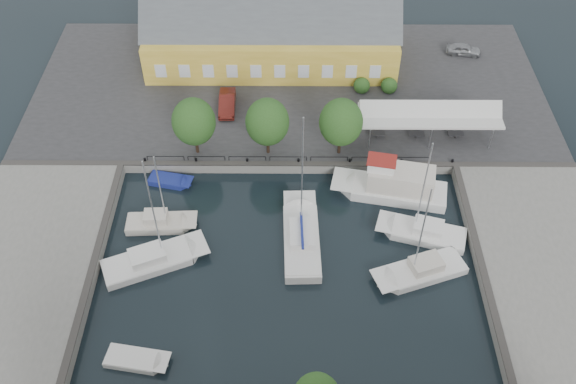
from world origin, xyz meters
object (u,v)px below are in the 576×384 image
object	(u,v)px
center_sailboat	(301,238)
launch_nw	(170,182)
east_boat_a	(423,233)
east_boat_b	(421,272)
west_boat_c	(153,261)
tent_canopy	(430,116)
warehouse	(266,33)
trawler	(394,187)
car_silver	(464,49)
west_boat_b	(160,224)
launch_sw	(137,361)
car_red	(227,103)

from	to	relation	value
center_sailboat	launch_nw	size ratio (longest dim) A/B	3.05
east_boat_a	east_boat_b	xyz separation A→B (m)	(-0.79, -4.28, -0.00)
east_boat_a	west_boat_c	world-z (taller)	west_boat_c
west_boat_c	tent_canopy	bearing A→B (deg)	31.53
center_sailboat	east_boat_b	world-z (taller)	center_sailboat
warehouse	trawler	world-z (taller)	warehouse
tent_canopy	launch_nw	distance (m)	26.35
warehouse	trawler	distance (m)	24.82
car_silver	east_boat_a	distance (m)	28.69
warehouse	tent_canopy	xyz separation A→B (m)	(16.60, -13.86, -0.74)
west_boat_b	launch_sw	size ratio (longest dim) A/B	1.77
car_red	west_boat_c	bearing A→B (deg)	-105.59
west_boat_c	warehouse	bearing A→B (deg)	73.15
warehouse	east_boat_b	size ratio (longest dim) A/B	2.57
trawler	west_boat_c	distance (m)	23.09
car_silver	launch_sw	world-z (taller)	car_silver
tent_canopy	launch_nw	size ratio (longest dim) A/B	3.10
car_silver	launch_nw	size ratio (longest dim) A/B	0.88
car_red	center_sailboat	distance (m)	19.26
trawler	car_red	bearing A→B (deg)	144.58
center_sailboat	car_red	bearing A→B (deg)	113.75
warehouse	launch_sw	size ratio (longest dim) A/B	5.57
warehouse	trawler	size ratio (longest dim) A/B	2.54
trawler	launch_nw	xyz separation A→B (m)	(-21.42, 1.50, -0.93)
trawler	west_boat_b	bearing A→B (deg)	-169.14
center_sailboat	west_boat_b	size ratio (longest dim) A/B	1.52
car_red	warehouse	bearing A→B (deg)	65.67
car_silver	launch_sw	bearing A→B (deg)	150.99
east_boat_b	warehouse	bearing A→B (deg)	114.46
car_silver	east_boat_a	xyz separation A→B (m)	(-8.45, -27.38, -1.42)
car_red	east_boat_a	distance (m)	25.16
car_red	east_boat_a	size ratio (longest dim) A/B	0.42
launch_nw	car_red	bearing A→B (deg)	64.28
warehouse	launch_nw	world-z (taller)	warehouse
launch_sw	launch_nw	world-z (taller)	launch_sw
east_boat_a	launch_sw	world-z (taller)	east_boat_a
west_boat_b	car_silver	bearing A→B (deg)	39.41
east_boat_b	launch_sw	world-z (taller)	east_boat_b
east_boat_a	launch_sw	xyz separation A→B (m)	(-23.45, -12.67, -0.17)
tent_canopy	west_boat_c	size ratio (longest dim) A/B	1.15
center_sailboat	launch_nw	world-z (taller)	center_sailboat
warehouse	car_red	xyz separation A→B (m)	(-3.94, -9.40, -2.65)
east_boat_a	west_boat_b	size ratio (longest dim) A/B	1.25
west_boat_c	trawler	bearing A→B (deg)	21.32
car_silver	launch_nw	bearing A→B (deg)	132.50
tent_canopy	east_boat_a	size ratio (longest dim) A/B	1.24
west_boat_c	east_boat_b	bearing A→B (deg)	-2.55
trawler	launch_nw	size ratio (longest dim) A/B	2.48
launch_sw	launch_nw	xyz separation A→B (m)	(-0.09, 19.30, -0.00)
west_boat_c	launch_sw	bearing A→B (deg)	-88.96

